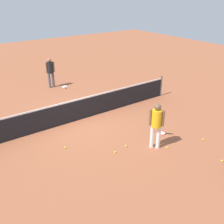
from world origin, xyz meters
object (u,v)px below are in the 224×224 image
object	(u,v)px
tennis_ball_midcourt	(222,161)
tennis_ball_stray_left	(65,147)
tennis_ball_stray_right	(203,140)
tennis_ball_near_player	(115,152)
tennis_racket_far_player	(64,87)
player_near_side	(156,122)
tennis_ball_by_net	(126,146)
player_far_side	(50,70)
tennis_racket_near_player	(162,133)
tennis_ball_baseline	(167,148)

from	to	relation	value
tennis_ball_midcourt	tennis_ball_stray_left	xyz separation A→B (m)	(-3.85, 3.69, 0.00)
tennis_ball_stray_left	tennis_ball_stray_right	distance (m)	5.09
tennis_ball_near_player	tennis_ball_stray_right	world-z (taller)	same
tennis_racket_far_player	tennis_ball_near_player	distance (m)	7.25
player_near_side	tennis_ball_by_net	bearing A→B (deg)	143.02
tennis_racket_far_player	tennis_ball_stray_right	size ratio (longest dim) A/B	9.16
tennis_ball_stray_left	player_near_side	bearing A→B (deg)	-34.16
tennis_ball_midcourt	tennis_ball_stray_right	distance (m)	1.33
player_near_side	tennis_ball_stray_left	size ratio (longest dim) A/B	25.76
player_near_side	tennis_ball_near_player	world-z (taller)	player_near_side
player_near_side	tennis_ball_midcourt	size ratio (longest dim) A/B	25.76
tennis_ball_stray_right	player_far_side	bearing A→B (deg)	104.50
tennis_racket_far_player	tennis_ball_by_net	xyz separation A→B (m)	(-0.97, -7.00, 0.02)
tennis_racket_near_player	tennis_ball_midcourt	size ratio (longest dim) A/B	8.15
player_far_side	tennis_racket_near_player	size ratio (longest dim) A/B	3.16
tennis_ball_near_player	tennis_ball_midcourt	bearing A→B (deg)	-43.41
tennis_racket_far_player	tennis_ball_by_net	world-z (taller)	tennis_ball_by_net
player_near_side	tennis_racket_near_player	world-z (taller)	player_near_side
tennis_racket_near_player	tennis_ball_stray_left	world-z (taller)	tennis_ball_stray_left
tennis_racket_near_player	player_near_side	bearing A→B (deg)	-150.50
tennis_ball_near_player	tennis_ball_stray_left	world-z (taller)	same
tennis_racket_far_player	tennis_ball_stray_right	world-z (taller)	tennis_ball_stray_right
tennis_ball_midcourt	tennis_ball_baseline	size ratio (longest dim) A/B	1.00
tennis_ball_midcourt	tennis_ball_stray_right	world-z (taller)	same
tennis_racket_near_player	tennis_ball_stray_left	size ratio (longest dim) A/B	8.15
tennis_ball_stray_right	tennis_racket_near_player	bearing A→B (deg)	124.61
player_near_side	tennis_ball_near_player	bearing A→B (deg)	158.81
tennis_racket_near_player	tennis_ball_midcourt	world-z (taller)	tennis_ball_midcourt
tennis_ball_stray_right	tennis_ball_midcourt	bearing A→B (deg)	-116.39
player_far_side	tennis_ball_stray_left	xyz separation A→B (m)	(-2.19, -6.21, -0.98)
player_far_side	tennis_ball_stray_left	distance (m)	6.65
player_near_side	tennis_ball_stray_left	xyz separation A→B (m)	(-2.63, 1.79, -0.98)
tennis_racket_near_player	tennis_ball_near_player	world-z (taller)	tennis_ball_near_player
tennis_ball_baseline	tennis_racket_near_player	bearing A→B (deg)	53.48
tennis_ball_stray_left	tennis_racket_near_player	bearing A→B (deg)	-19.28
tennis_ball_near_player	tennis_ball_baseline	xyz separation A→B (m)	(1.67, -0.84, 0.00)
tennis_ball_by_net	tennis_racket_far_player	bearing A→B (deg)	82.13
tennis_ball_near_player	tennis_ball_stray_left	xyz separation A→B (m)	(-1.28, 1.26, 0.00)
tennis_racket_far_player	tennis_ball_baseline	bearing A→B (deg)	-88.84
tennis_racket_near_player	tennis_ball_stray_left	distance (m)	3.79
tennis_racket_far_player	tennis_ball_baseline	world-z (taller)	tennis_ball_baseline
tennis_ball_by_net	tennis_ball_stray_left	distance (m)	2.17
tennis_racket_near_player	tennis_ball_by_net	size ratio (longest dim) A/B	8.15
tennis_ball_baseline	tennis_racket_far_player	bearing A→B (deg)	91.16
player_far_side	tennis_ball_baseline	xyz separation A→B (m)	(0.76, -8.31, -0.98)
tennis_ball_stray_left	tennis_ball_stray_right	bearing A→B (deg)	-29.37
player_near_side	tennis_racket_far_player	distance (m)	7.68
tennis_racket_far_player	tennis_ball_midcourt	world-z (taller)	tennis_ball_midcourt
tennis_racket_near_player	tennis_ball_stray_right	xyz separation A→B (m)	(0.86, -1.25, 0.02)
tennis_ball_baseline	tennis_ball_stray_left	bearing A→B (deg)	144.53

